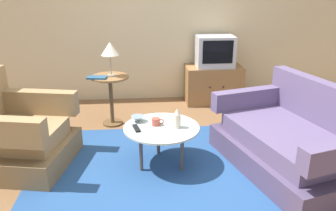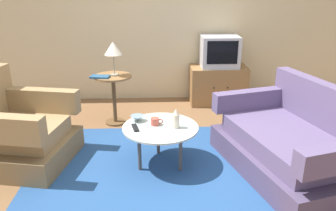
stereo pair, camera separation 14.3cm
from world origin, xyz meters
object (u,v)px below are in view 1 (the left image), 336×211
mug (156,122)px  bowl (138,119)px  tv_stand (213,84)px  armchair (15,136)px  couch (293,142)px  book (97,78)px  television (215,51)px  table_lamp (110,50)px  side_table (111,90)px  vase (177,119)px  coffee_table (161,130)px  tv_remote_dark (136,128)px

mug → bowl: bearing=148.7°
mug → bowl: (-0.18, 0.11, -0.01)m
tv_stand → mug: size_ratio=6.74×
armchair → couch: armchair is taller
armchair → couch: 2.78m
tv_stand → book: (-1.64, -0.83, 0.38)m
television → bowl: television is taller
couch → mug: (-1.34, 0.22, 0.18)m
armchair → table_lamp: table_lamp is taller
side_table → vase: (0.73, -1.13, 0.05)m
armchair → coffee_table: (1.47, -0.13, 0.07)m
table_lamp → mug: (0.50, -1.06, -0.53)m
tv_stand → side_table: bearing=-153.9°
tv_remote_dark → book: 1.17m
side_table → television: 1.70m
television → vase: size_ratio=2.74×
tv_stand → television: 0.51m
table_lamp → book: table_lamp is taller
couch → tv_remote_dark: (-1.54, 0.13, 0.15)m
armchair → bowl: size_ratio=7.65×
vase → tv_remote_dark: vase is taller
tv_stand → tv_remote_dark: tv_stand is taller
couch → side_table: size_ratio=2.65×
table_lamp → bowl: (0.32, -0.95, -0.54)m
coffee_table → television: 2.10m
television → bowl: (-1.15, -1.68, -0.35)m
coffee_table → vase: (0.15, -0.03, 0.13)m
couch → side_table: 2.27m
couch → mug: couch is taller
coffee_table → table_lamp: size_ratio=1.78×
armchair → coffee_table: armchair is taller
tv_remote_dark → side_table: bearing=-176.9°
couch → vase: (-1.14, 0.14, 0.24)m
side_table → vase: 1.35m
mug → armchair: bearing=176.5°
couch → coffee_table: bearing=66.7°
tv_stand → mug: 2.04m
table_lamp → book: bearing=-150.8°
coffee_table → vase: vase is taller
coffee_table → vase: bearing=-12.2°
armchair → vase: armchair is taller
coffee_table → table_lamp: (-0.55, 1.10, 0.60)m
couch → television: television is taller
armchair → tv_remote_dark: (1.22, -0.17, 0.11)m
tv_remote_dark → book: (-0.47, 1.04, 0.23)m
bowl → side_table: bearing=109.8°
couch → book: size_ratio=6.91×
armchair → book: armchair is taller
couch → table_lamp: bearing=39.7°
coffee_table → vase: 0.21m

